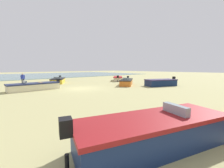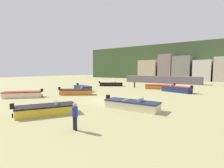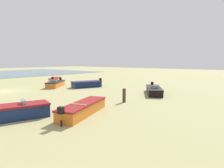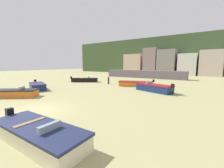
% 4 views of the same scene
% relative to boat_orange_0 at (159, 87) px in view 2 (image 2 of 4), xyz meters
% --- Properties ---
extents(ground_plane, '(160.00, 160.00, 0.00)m').
position_rel_boat_orange_0_xyz_m(ground_plane, '(-1.13, -15.00, -0.42)').
color(ground_plane, tan).
extents(headland_hill, '(90.00, 32.00, 13.89)m').
position_rel_boat_orange_0_xyz_m(headland_hill, '(-1.13, 51.00, 6.52)').
color(headland_hill, '#3C5430').
rests_on(headland_hill, ground).
extents(harbor_pier, '(20.51, 2.40, 1.93)m').
position_rel_boat_orange_0_xyz_m(harbor_pier, '(-4.37, 15.00, 0.54)').
color(harbor_pier, slate).
rests_on(harbor_pier, ground).
extents(townhouse_far_left, '(7.00, 6.74, 7.38)m').
position_rel_boat_orange_0_xyz_m(townhouse_far_left, '(-14.63, 32.37, 3.27)').
color(townhouse_far_left, beige).
rests_on(townhouse_far_left, ground).
extents(townhouse_left, '(4.65, 6.32, 9.33)m').
position_rel_boat_orange_0_xyz_m(townhouse_left, '(-7.94, 32.16, 4.24)').
color(townhouse_left, gray).
rests_on(townhouse_left, ground).
extents(townhouse_centre_left, '(5.83, 5.91, 8.47)m').
position_rel_boat_orange_0_xyz_m(townhouse_centre_left, '(-2.40, 31.96, 3.81)').
color(townhouse_centre_left, gray).
rests_on(townhouse_centre_left, ground).
extents(townhouse_centre, '(5.33, 6.36, 6.87)m').
position_rel_boat_orange_0_xyz_m(townhouse_centre, '(3.97, 32.18, 3.01)').
color(townhouse_centre, silver).
rests_on(townhouse_centre, ground).
extents(boat_orange_0, '(5.44, 3.01, 1.15)m').
position_rel_boat_orange_0_xyz_m(boat_orange_0, '(0.00, 0.00, 0.00)').
color(boat_orange_0, orange).
rests_on(boat_orange_0, ground).
extents(boat_navy_1, '(4.45, 3.15, 1.20)m').
position_rel_boat_orange_0_xyz_m(boat_navy_1, '(-10.13, -9.99, 0.03)').
color(boat_navy_1, navy).
rests_on(boat_navy_1, ground).
extents(boat_black_2, '(5.17, 3.95, 1.08)m').
position_rel_boat_orange_0_xyz_m(boat_black_2, '(-10.96, 0.04, -0.03)').
color(boat_black_2, black).
rests_on(boat_black_2, ground).
extents(boat_cream_3, '(5.27, 1.74, 1.09)m').
position_rel_boat_orange_0_xyz_m(boat_cream_3, '(3.17, -17.43, -0.02)').
color(boat_cream_3, beige).
rests_on(boat_cream_3, ground).
extents(boat_cream_4, '(4.33, 4.32, 1.09)m').
position_rel_boat_orange_0_xyz_m(boat_cream_4, '(-11.63, -19.50, -0.03)').
color(boat_cream_4, beige).
rests_on(boat_cream_4, ground).
extents(boat_navy_5, '(5.04, 3.07, 1.25)m').
position_rel_boat_orange_0_xyz_m(boat_navy_5, '(3.75, -2.75, 0.06)').
color(boat_navy_5, navy).
rests_on(boat_navy_5, ground).
extents(boat_yellow_6, '(3.76, 4.73, 1.07)m').
position_rel_boat_orange_0_xyz_m(boat_yellow_6, '(-1.66, -22.86, -0.04)').
color(boat_yellow_6, gold).
rests_on(boat_yellow_6, ground).
extents(boat_orange_7, '(4.56, 3.89, 1.11)m').
position_rel_boat_orange_0_xyz_m(boat_orange_7, '(-7.67, -13.85, -0.01)').
color(boat_orange_7, orange).
rests_on(boat_orange_7, ground).
extents(mooring_post_near_water, '(0.30, 0.30, 1.24)m').
position_rel_boat_orange_0_xyz_m(mooring_post_near_water, '(-5.11, -0.05, 0.20)').
color(mooring_post_near_water, '#41322A').
rests_on(mooring_post_near_water, ground).
extents(beach_walker_foreground, '(0.54, 0.40, 1.62)m').
position_rel_boat_orange_0_xyz_m(beach_walker_foreground, '(2.89, -24.10, 0.53)').
color(beach_walker_foreground, black).
rests_on(beach_walker_foreground, ground).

